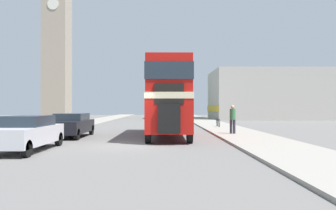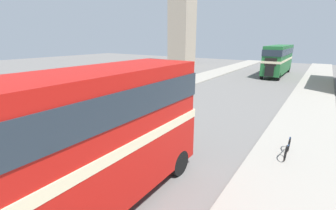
{
  "view_description": "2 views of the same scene",
  "coord_description": "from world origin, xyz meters",
  "px_view_note": "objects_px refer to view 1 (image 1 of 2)",
  "views": [
    {
      "loc": [
        1.79,
        -15.58,
        1.82
      ],
      "look_at": [
        2.02,
        4.93,
        1.95
      ],
      "focal_mm": 35.0,
      "sensor_mm": 36.0,
      "label": 1
    },
    {
      "loc": [
        7.23,
        2.11,
        5.29
      ],
      "look_at": [
        0.0,
        12.55,
        1.51
      ],
      "focal_mm": 24.0,
      "sensor_mm": 36.0,
      "label": 2
    }
  ],
  "objects_px": {
    "bus_distant": "(163,103)",
    "bicycle_on_pavement": "(218,122)",
    "church_tower": "(57,19)",
    "pedestrian_walking": "(233,117)",
    "car_parked_near": "(27,132)",
    "double_decker_bus": "(168,94)",
    "car_parked_mid": "(71,125)"
  },
  "relations": [
    {
      "from": "car_parked_mid",
      "to": "bicycle_on_pavement",
      "type": "xyz_separation_m",
      "value": [
        10.3,
        8.51,
        -0.27
      ]
    },
    {
      "from": "bicycle_on_pavement",
      "to": "double_decker_bus",
      "type": "bearing_deg",
      "value": -119.36
    },
    {
      "from": "bicycle_on_pavement",
      "to": "church_tower",
      "type": "relative_size",
      "value": 0.05
    },
    {
      "from": "pedestrian_walking",
      "to": "church_tower",
      "type": "relative_size",
      "value": 0.05
    },
    {
      "from": "bicycle_on_pavement",
      "to": "pedestrian_walking",
      "type": "bearing_deg",
      "value": -92.16
    },
    {
      "from": "bus_distant",
      "to": "church_tower",
      "type": "distance_m",
      "value": 24.19
    },
    {
      "from": "church_tower",
      "to": "double_decker_bus",
      "type": "bearing_deg",
      "value": -62.81
    },
    {
      "from": "car_parked_near",
      "to": "church_tower",
      "type": "height_order",
      "value": "church_tower"
    },
    {
      "from": "double_decker_bus",
      "to": "bicycle_on_pavement",
      "type": "bearing_deg",
      "value": 60.64
    },
    {
      "from": "car_parked_mid",
      "to": "pedestrian_walking",
      "type": "relative_size",
      "value": 2.44
    },
    {
      "from": "car_parked_near",
      "to": "church_tower",
      "type": "bearing_deg",
      "value": 106.7
    },
    {
      "from": "double_decker_bus",
      "to": "bus_distant",
      "type": "xyz_separation_m",
      "value": [
        -0.49,
        33.71,
        -0.08
      ]
    },
    {
      "from": "car_parked_near",
      "to": "car_parked_mid",
      "type": "xyz_separation_m",
      "value": [
        0.1,
        6.18,
        -0.01
      ]
    },
    {
      "from": "double_decker_bus",
      "to": "bus_distant",
      "type": "relative_size",
      "value": 0.91
    },
    {
      "from": "car_parked_near",
      "to": "church_tower",
      "type": "relative_size",
      "value": 0.13
    },
    {
      "from": "church_tower",
      "to": "car_parked_mid",
      "type": "bearing_deg",
      "value": -70.64
    },
    {
      "from": "bus_distant",
      "to": "bicycle_on_pavement",
      "type": "distance_m",
      "value": 26.37
    },
    {
      "from": "car_parked_mid",
      "to": "pedestrian_walking",
      "type": "height_order",
      "value": "pedestrian_walking"
    },
    {
      "from": "bus_distant",
      "to": "car_parked_mid",
      "type": "distance_m",
      "value": 34.79
    },
    {
      "from": "bus_distant",
      "to": "bicycle_on_pavement",
      "type": "bearing_deg",
      "value": -79.19
    },
    {
      "from": "bus_distant",
      "to": "church_tower",
      "type": "bearing_deg",
      "value": 168.79
    },
    {
      "from": "double_decker_bus",
      "to": "car_parked_near",
      "type": "distance_m",
      "value": 9.23
    },
    {
      "from": "bus_distant",
      "to": "pedestrian_walking",
      "type": "height_order",
      "value": "bus_distant"
    },
    {
      "from": "bus_distant",
      "to": "car_parked_near",
      "type": "relative_size",
      "value": 2.44
    },
    {
      "from": "car_parked_near",
      "to": "bicycle_on_pavement",
      "type": "relative_size",
      "value": 2.55
    },
    {
      "from": "car_parked_mid",
      "to": "church_tower",
      "type": "relative_size",
      "value": 0.13
    },
    {
      "from": "car_parked_mid",
      "to": "bicycle_on_pavement",
      "type": "height_order",
      "value": "car_parked_mid"
    },
    {
      "from": "pedestrian_walking",
      "to": "car_parked_near",
      "type": "bearing_deg",
      "value": -144.31
    },
    {
      "from": "bus_distant",
      "to": "church_tower",
      "type": "xyz_separation_m",
      "value": [
        -18.73,
        3.71,
        14.85
      ]
    },
    {
      "from": "car_parked_mid",
      "to": "church_tower",
      "type": "distance_m",
      "value": 43.62
    },
    {
      "from": "bus_distant",
      "to": "car_parked_mid",
      "type": "xyz_separation_m",
      "value": [
        -5.37,
        -34.33,
        -1.8
      ]
    },
    {
      "from": "church_tower",
      "to": "bus_distant",
      "type": "bearing_deg",
      "value": -11.21
    }
  ]
}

